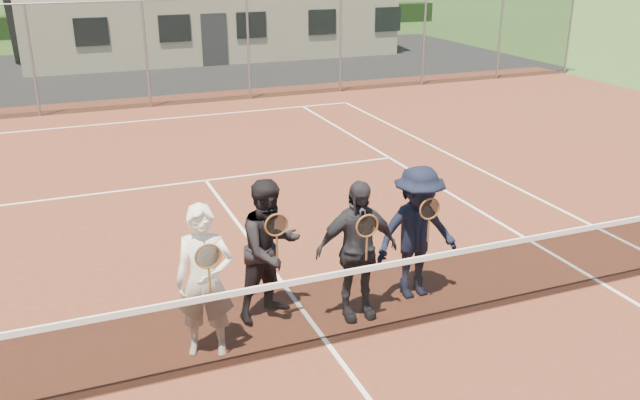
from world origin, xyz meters
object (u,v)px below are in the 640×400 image
at_px(player_a, 205,282).
at_px(player_d, 417,233).
at_px(tennis_net, 329,306).
at_px(player_c, 357,250).
at_px(player_b, 270,249).

xyz_separation_m(player_a, player_d, (2.87, 0.32, -0.00)).
bearing_deg(tennis_net, player_c, 41.59).
bearing_deg(player_d, tennis_net, -154.89).
xyz_separation_m(player_a, player_c, (1.91, 0.12, -0.00)).
bearing_deg(tennis_net, player_a, 163.23).
bearing_deg(player_b, tennis_net, -67.65).
relative_size(player_a, player_b, 1.00).
bearing_deg(tennis_net, player_d, 25.11).
bearing_deg(player_b, player_c, -23.46).
bearing_deg(player_c, player_a, -176.39).
bearing_deg(player_c, player_d, 11.98).
bearing_deg(player_a, player_d, 6.44).
height_order(tennis_net, player_b, player_b).
xyz_separation_m(player_b, player_d, (1.93, -0.22, -0.00)).
bearing_deg(player_b, player_a, -149.92).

